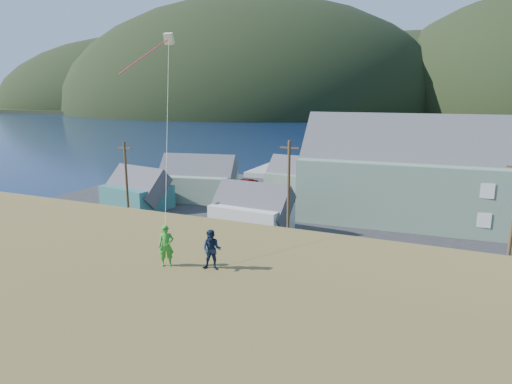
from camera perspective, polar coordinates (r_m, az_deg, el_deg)
ground at (r=38.09m, az=3.16°, el=-8.90°), size 900.00×900.00×0.00m
grass_strip at (r=36.34m, az=2.03°, el=-9.89°), size 110.00×8.00×0.10m
waterfront_lot at (r=53.56m, az=9.60°, el=-2.61°), size 72.00×36.00×0.12m
wharf at (r=76.69m, az=9.54°, el=2.28°), size 26.00×14.00×0.90m
far_shore at (r=363.67m, az=22.13°, el=9.64°), size 900.00×320.00×2.00m
far_hills at (r=313.70m, az=28.36°, el=8.92°), size 760.00×265.00×143.00m
lodge at (r=52.43m, az=27.80°, el=1.67°), size 40.10×13.37×13.90m
shed_teal at (r=56.39m, az=-14.67°, el=0.25°), size 8.67×6.78×6.11m
shed_palegreen_near at (r=59.51m, az=-7.31°, el=1.56°), size 10.72×7.87×7.07m
shed_white at (r=45.05m, az=-0.51°, el=-2.32°), size 7.96×5.56×6.10m
shed_palegreen_far at (r=62.25m, az=5.70°, el=1.86°), size 9.84×6.22×6.29m
utility_poles at (r=37.93m, az=4.21°, el=-1.32°), size 33.34×0.24×9.88m
parked_cars at (r=59.37m, az=5.02°, el=-0.19°), size 18.91×13.70×1.55m
kite_flyer_green at (r=18.22m, az=-11.16°, el=-6.62°), size 0.72×0.66×1.64m
kite_flyer_navy at (r=17.63m, az=-5.56°, el=-7.21°), size 0.88×0.75×1.57m
kite_rig at (r=24.45m, az=-11.29°, el=17.70°), size 2.53×3.42×10.63m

